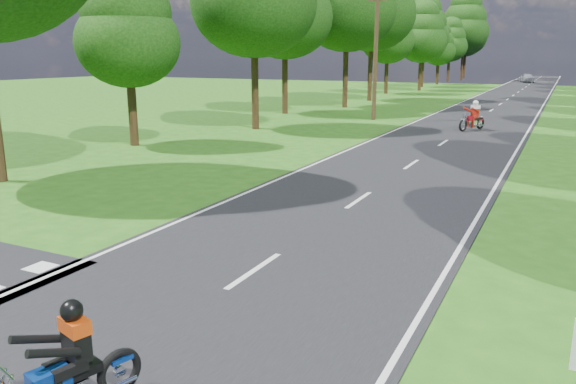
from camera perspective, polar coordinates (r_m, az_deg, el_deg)
The scene contains 8 objects.
ground at distance 9.32m, azimuth -9.67°, elevation -12.05°, with size 160.00×160.00×0.00m, color #265513.
main_road at distance 57.10m, azimuth 21.40°, elevation 8.75°, with size 7.00×140.00×0.02m, color black.
road_markings at distance 55.25m, azimuth 21.08°, elevation 8.65°, with size 7.40×140.00×0.01m.
treeline at distance 67.03m, azimuth 24.14°, elevation 16.18°, with size 40.00×115.35×14.78m.
telegraph_pole at distance 36.45m, azimuth 8.90°, elevation 13.62°, with size 1.20×0.26×8.00m.
rider_near_blue at distance 6.93m, azimuth -22.15°, elevation -15.83°, with size 0.56×1.68×1.40m, color navy, non-canonical shape.
rider_far_red at distance 32.52m, azimuth 18.23°, elevation 7.40°, with size 0.65×1.96×1.64m, color #AE0D21, non-canonical shape.
distant_car at distance 94.80m, azimuth 23.12°, elevation 10.62°, with size 1.61×4.01×1.37m, color #B6B9BE.
Camera 1 is at (5.03, -6.74, 4.02)m, focal length 35.00 mm.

